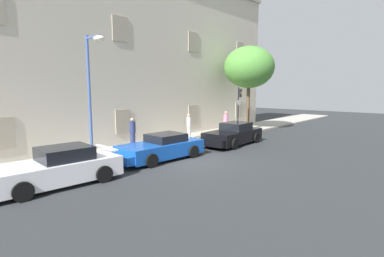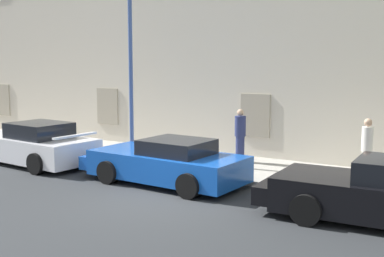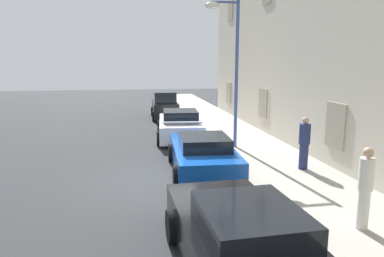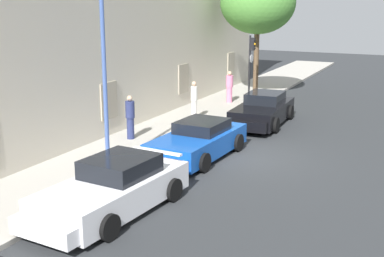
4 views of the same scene
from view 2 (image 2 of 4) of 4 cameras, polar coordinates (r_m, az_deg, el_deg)
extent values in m
plane|color=#2B2D30|center=(12.90, -3.82, -8.03)|extent=(80.00, 80.00, 0.00)
cube|color=#A8A399|center=(16.34, 4.65, -4.41)|extent=(60.00, 3.40, 0.14)
cube|color=#9E937F|center=(26.13, -20.75, 3.07)|extent=(1.10, 0.06, 1.50)
cube|color=#9E937F|center=(21.24, -9.56, 2.50)|extent=(1.10, 0.06, 1.50)
cube|color=#9E937F|center=(17.59, 7.17, 1.47)|extent=(1.10, 0.06, 1.50)
cube|color=white|center=(17.93, -17.50, -2.10)|extent=(4.75, 2.33, 0.77)
cube|color=black|center=(17.56, -16.91, -0.18)|extent=(1.96, 1.73, 0.50)
cube|color=white|center=(16.20, -13.10, -0.80)|extent=(0.29, 1.70, 0.06)
cylinder|color=black|center=(19.68, -17.64, -1.88)|extent=(0.69, 0.29, 0.67)
cylinder|color=black|center=(16.26, -17.26, -3.83)|extent=(0.69, 0.29, 0.67)
cylinder|color=black|center=(17.49, -12.05, -2.85)|extent=(0.69, 0.29, 0.67)
cube|color=#144CB2|center=(14.37, -2.82, -4.19)|extent=(4.60, 2.15, 0.72)
cube|color=black|center=(14.07, -1.73, -2.09)|extent=(1.88, 1.63, 0.41)
cube|color=#144CB2|center=(15.65, -8.65, -3.63)|extent=(1.44, 1.84, 0.40)
cylinder|color=black|center=(14.59, -9.53, -4.91)|extent=(0.68, 0.27, 0.67)
cylinder|color=black|center=(16.00, -4.73, -3.70)|extent=(0.68, 0.27, 0.67)
cylinder|color=black|center=(12.85, -0.41, -6.53)|extent=(0.68, 0.27, 0.67)
cylinder|color=black|center=(14.44, 3.98, -4.95)|extent=(0.68, 0.27, 0.67)
cube|color=black|center=(11.66, 20.95, -7.41)|extent=(4.69, 2.12, 0.77)
cube|color=black|center=(12.11, 11.33, -6.97)|extent=(1.46, 1.82, 0.42)
cylinder|color=black|center=(11.09, 12.79, -8.99)|extent=(0.70, 0.27, 0.69)
cylinder|color=black|center=(12.87, 15.17, -6.73)|extent=(0.70, 0.27, 0.69)
cylinder|color=#3F5999|center=(17.31, -6.96, 6.50)|extent=(0.14, 0.14, 6.01)
cylinder|color=silver|center=(14.72, 19.13, -4.14)|extent=(0.34, 0.34, 0.88)
cylinder|color=silver|center=(14.59, 19.26, -1.14)|extent=(0.43, 0.43, 0.68)
sphere|color=tan|center=(14.53, 19.34, 0.65)|extent=(0.22, 0.22, 0.22)
cylinder|color=navy|center=(16.83, 5.46, -2.31)|extent=(0.40, 0.40, 0.87)
cylinder|color=navy|center=(16.72, 5.50, 0.28)|extent=(0.49, 0.49, 0.67)
sphere|color=tan|center=(16.67, 5.52, 1.82)|extent=(0.22, 0.22, 0.22)
camera|label=1|loc=(18.15, -57.40, 4.70)|focal=27.54mm
camera|label=3|loc=(9.96, 51.18, 5.55)|focal=32.78mm
camera|label=4|loc=(24.53, -49.80, 9.84)|focal=47.97mm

